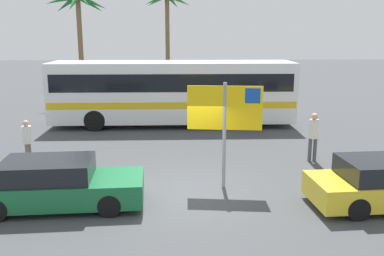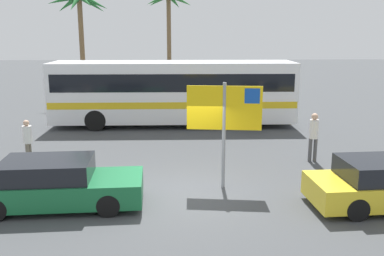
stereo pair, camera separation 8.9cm
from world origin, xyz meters
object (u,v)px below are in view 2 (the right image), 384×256
car_green (56,184)px  pedestrian_by_bus (314,133)px  bus_front_coach (173,90)px  ferry_sign (226,112)px  pedestrian_near_sign (28,139)px

car_green → pedestrian_by_bus: 9.03m
bus_front_coach → ferry_sign: 9.06m
car_green → pedestrian_near_sign: bearing=114.7°
car_green → pedestrian_by_bus: (8.17, 3.84, 0.42)m
ferry_sign → pedestrian_near_sign: bearing=166.2°
car_green → pedestrian_near_sign: 4.32m
car_green → pedestrian_near_sign: pedestrian_near_sign is taller
bus_front_coach → ferry_sign: ferry_sign is taller
ferry_sign → car_green: size_ratio=0.70×
ferry_sign → car_green: 5.16m
bus_front_coach → ferry_sign: (1.66, -8.89, 0.54)m
ferry_sign → pedestrian_near_sign: size_ratio=1.98×
ferry_sign → pedestrian_by_bus: (3.47, 2.52, -1.26)m
bus_front_coach → ferry_sign: size_ratio=3.73×
pedestrian_by_bus → pedestrian_near_sign: bearing=-82.9°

